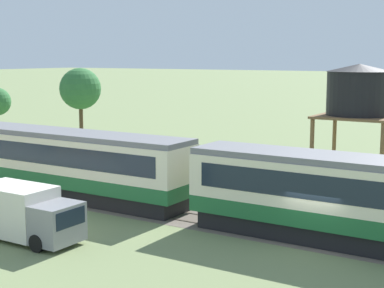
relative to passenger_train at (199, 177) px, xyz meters
The scene contains 6 objects.
ground_plane 7.21m from the passenger_train, ahead, with size 600.00×600.00×0.00m, color #707F51.
passenger_train is the anchor object (origin of this frame).
railway_track 3.96m from the passenger_train, ahead, with size 130.57×3.60×0.04m.
water_tower 14.48m from the passenger_train, 71.98° to the left, with size 5.06×5.06×8.01m.
delivery_truck_grey 8.89m from the passenger_train, 125.09° to the right, with size 5.46×2.24×2.50m.
yard_tree_1 25.49m from the passenger_train, 146.32° to the left, with size 3.73×3.73×7.46m.
Camera 1 is at (8.79, -24.70, 8.52)m, focal length 55.00 mm.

